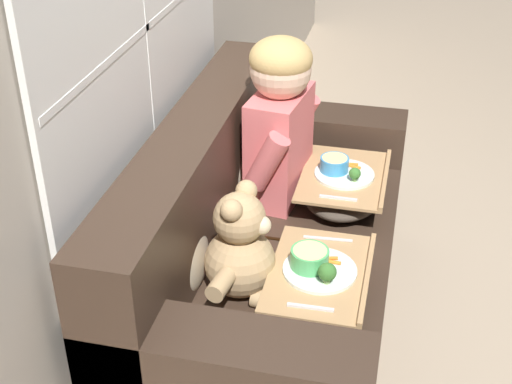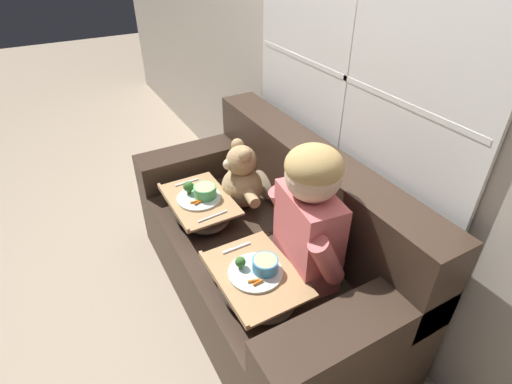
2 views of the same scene
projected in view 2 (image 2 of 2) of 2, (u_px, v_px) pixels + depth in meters
ground_plane at (259, 297)px, 2.39m from camera, size 14.00×14.00×0.00m
wall_back_with_window at (355, 68)px, 1.86m from camera, size 8.00×0.08×2.60m
couch at (269, 251)px, 2.22m from camera, size 1.73×0.85×0.92m
throw_pillow_behind_child at (338, 235)px, 1.90m from camera, size 0.33×0.16×0.34m
throw_pillow_behind_teddy at (269, 173)px, 2.37m from camera, size 0.32×0.15×0.33m
child_figure at (310, 211)px, 1.71m from camera, size 0.50×0.26×0.68m
teddy_bear at (241, 180)px, 2.28m from camera, size 0.43×0.30×0.40m
lap_tray_child at (256, 282)px, 1.77m from camera, size 0.47×0.34×0.20m
lap_tray_teddy at (200, 206)px, 2.23m from camera, size 0.47×0.32×0.21m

